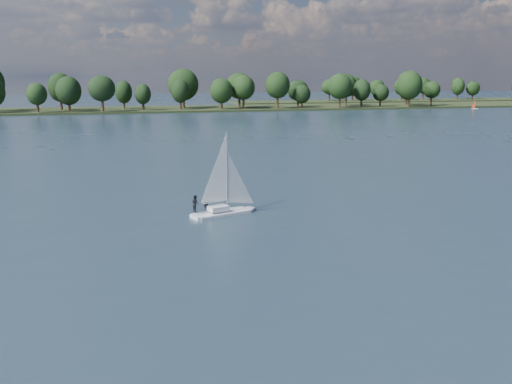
% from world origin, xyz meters
% --- Properties ---
extents(ground, '(700.00, 700.00, 0.00)m').
position_xyz_m(ground, '(0.00, 100.00, 0.00)').
color(ground, '#233342').
rests_on(ground, ground).
extents(far_shore, '(660.00, 40.00, 1.50)m').
position_xyz_m(far_shore, '(0.00, 212.00, 0.00)').
color(far_shore, black).
rests_on(far_shore, ground).
extents(far_shore_back, '(220.00, 30.00, 1.40)m').
position_xyz_m(far_shore_back, '(160.00, 260.00, 0.00)').
color(far_shore_back, black).
rests_on(far_shore_back, ground).
extents(sailboat, '(6.61, 3.74, 8.39)m').
position_xyz_m(sailboat, '(-6.88, 33.70, 2.34)').
color(sailboat, silver).
rests_on(sailboat, ground).
extents(dinghy_orange, '(2.67, 2.11, 4.02)m').
position_xyz_m(dinghy_orange, '(133.60, 185.06, 0.95)').
color(dinghy_orange, silver).
rests_on(dinghy_orange, ground).
extents(treeline, '(562.53, 74.10, 18.76)m').
position_xyz_m(treeline, '(-13.43, 208.80, 8.16)').
color(treeline, black).
rests_on(treeline, ground).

